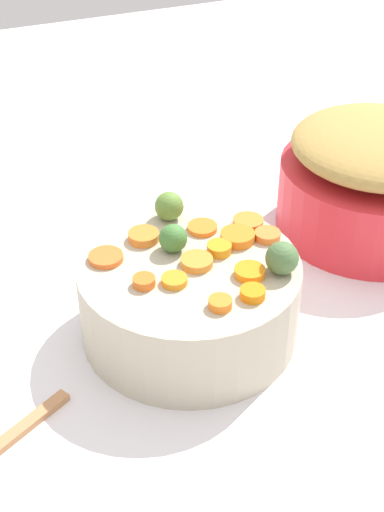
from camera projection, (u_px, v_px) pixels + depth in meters
tabletop at (205, 362)px, 0.83m from camera, size 2.40×2.40×0.02m
serving_bowl_carrots at (192, 298)px, 0.83m from camera, size 0.25×0.25×0.10m
metal_pot at (372, 196)px, 1.01m from camera, size 0.26×0.26×0.10m
stuffing_mound at (381, 145)px, 0.97m from camera, size 0.24×0.24×0.06m
carrot_slice_0 at (144, 236)px, 0.84m from camera, size 0.05×0.05×0.01m
carrot_slice_1 at (219, 248)px, 0.82m from camera, size 0.03×0.03×0.01m
carrot_slice_2 at (202, 228)px, 0.86m from camera, size 0.04×0.04×0.01m
carrot_slice_3 at (197, 262)px, 0.80m from camera, size 0.05×0.05×0.01m
carrot_slice_4 at (253, 293)px, 0.75m from camera, size 0.04×0.04×0.01m
carrot_slice_5 at (174, 280)px, 0.77m from camera, size 0.04×0.04×0.01m
carrot_slice_6 at (222, 303)px, 0.74m from camera, size 0.02×0.02×0.01m
carrot_slice_7 at (248, 222)px, 0.86m from camera, size 0.05×0.05×0.01m
carrot_slice_8 at (106, 257)px, 0.81m from camera, size 0.05×0.05×0.01m
carrot_slice_9 at (144, 281)px, 0.77m from camera, size 0.03×0.03×0.01m
carrot_slice_10 at (250, 273)px, 0.78m from camera, size 0.05×0.05×0.01m
carrot_slice_11 at (268, 235)px, 0.84m from camera, size 0.04×0.04×0.01m
carrot_slice_12 at (238, 237)px, 0.84m from camera, size 0.05×0.05×0.01m
brussels_sprout_0 at (282, 258)px, 0.78m from camera, size 0.04×0.04×0.04m
brussels_sprout_1 at (173, 238)px, 0.82m from camera, size 0.03×0.03×0.03m
brussels_sprout_2 at (169, 206)px, 0.87m from camera, size 0.03×0.03×0.03m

